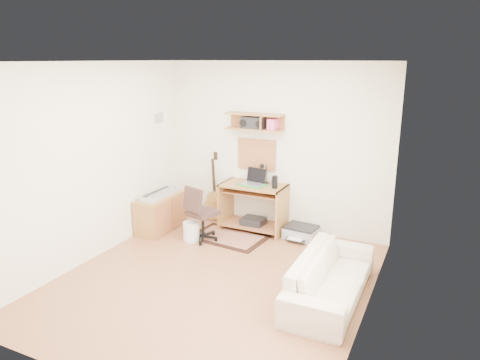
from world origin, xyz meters
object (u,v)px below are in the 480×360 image
at_px(cabinet, 161,213).
at_px(printer, 301,233).
at_px(task_chair, 203,213).
at_px(sofa, 331,270).
at_px(desk, 253,207).

distance_m(cabinet, printer, 2.22).
relative_size(task_chair, sofa, 0.49).
distance_m(desk, printer, 0.84).
bearing_deg(task_chair, sofa, -4.17).
relative_size(desk, cabinet, 1.11).
relative_size(task_chair, cabinet, 0.95).
distance_m(task_chair, cabinet, 0.84).
relative_size(printer, sofa, 0.28).
height_order(task_chair, printer, task_chair).
bearing_deg(printer, cabinet, -158.68).
distance_m(task_chair, printer, 1.52).
xyz_separation_m(desk, task_chair, (-0.52, -0.68, 0.05)).
xyz_separation_m(desk, cabinet, (-1.34, -0.59, -0.10)).
height_order(task_chair, sofa, task_chair).
height_order(printer, sofa, sofa).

